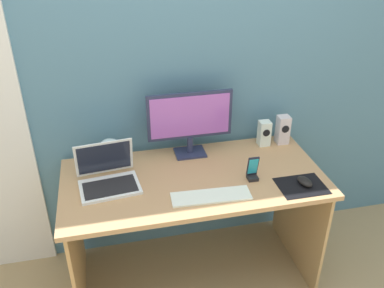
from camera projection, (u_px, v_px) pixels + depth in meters
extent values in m
plane|color=tan|center=(193.00, 273.00, 2.64)|extent=(8.00, 8.00, 0.00)
cube|color=teal|center=(178.00, 65.00, 2.36)|extent=(6.00, 0.04, 2.50)
cube|color=tan|center=(194.00, 179.00, 2.28)|extent=(1.44, 0.69, 0.03)
cube|color=tan|center=(76.00, 248.00, 2.34)|extent=(0.02, 0.65, 0.72)
cube|color=tan|center=(299.00, 214.00, 2.60)|extent=(0.02, 0.65, 0.72)
cube|color=#272D4B|center=(190.00, 153.00, 2.49)|extent=(0.18, 0.14, 0.01)
cylinder|color=#272D4B|center=(190.00, 145.00, 2.46)|extent=(0.04, 0.04, 0.10)
cube|color=#272D4B|center=(190.00, 116.00, 2.37)|extent=(0.50, 0.02, 0.28)
cube|color=#A559BF|center=(190.00, 116.00, 2.36)|extent=(0.46, 0.00, 0.25)
cube|color=silver|center=(283.00, 130.00, 2.57)|extent=(0.07, 0.07, 0.18)
cylinder|color=black|center=(286.00, 129.00, 2.52)|extent=(0.05, 0.00, 0.05)
cube|color=white|center=(264.00, 133.00, 2.55)|extent=(0.07, 0.06, 0.16)
cylinder|color=black|center=(267.00, 133.00, 2.51)|extent=(0.04, 0.00, 0.04)
cube|color=white|center=(110.00, 187.00, 2.18)|extent=(0.33, 0.25, 0.02)
cube|color=black|center=(110.00, 187.00, 2.16)|extent=(0.29, 0.19, 0.00)
cube|color=white|center=(104.00, 158.00, 2.22)|extent=(0.31, 0.08, 0.21)
cube|color=#1E2333|center=(104.00, 158.00, 2.22)|extent=(0.28, 0.07, 0.18)
sphere|color=silver|center=(110.00, 152.00, 2.36)|extent=(0.16, 0.16, 0.16)
cube|color=white|center=(211.00, 196.00, 2.11)|extent=(0.41, 0.14, 0.01)
cube|color=black|center=(301.00, 186.00, 2.20)|extent=(0.25, 0.20, 0.00)
ellipsoid|color=black|center=(305.00, 182.00, 2.20)|extent=(0.08, 0.11, 0.04)
cube|color=black|center=(252.00, 178.00, 2.25)|extent=(0.06, 0.05, 0.02)
cube|color=black|center=(253.00, 166.00, 2.22)|extent=(0.06, 0.03, 0.12)
cube|color=#26A5BF|center=(253.00, 166.00, 2.22)|extent=(0.05, 0.02, 0.10)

